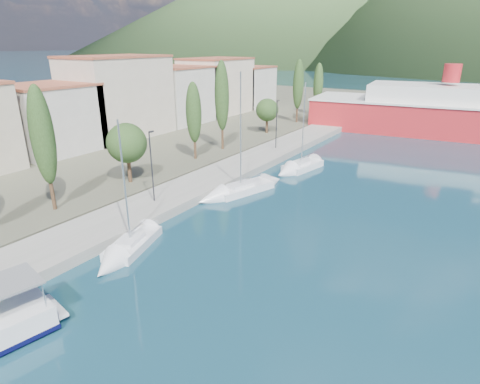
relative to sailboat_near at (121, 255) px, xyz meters
The scene contains 9 objects.
ground 113.36m from the sailboat_near, 87.55° to the left, with size 1400.00×1400.00×0.00m, color #173D4E.
quay 19.71m from the sailboat_near, 102.19° to the left, with size 5.00×88.00×0.80m, color gray.
land_strip 51.32m from the sailboat_near, 145.24° to the left, with size 70.00×148.00×0.70m, color #565644.
town_buildings 40.94m from the sailboat_near, 132.00° to the left, with size 9.20×69.20×11.30m.
tree_row 26.07m from the sailboat_near, 112.91° to the left, with size 3.83×62.55×11.02m.
lamp_posts 8.93m from the sailboat_near, 120.99° to the left, with size 0.15×46.66×6.06m.
sailboat_near is the anchor object (origin of this frame).
sailboat_mid 13.41m from the sailboat_near, 92.47° to the left, with size 4.58×8.73×12.16m.
sailboat_far 23.79m from the sailboat_near, 86.83° to the left, with size 3.52×7.51×10.61m.
Camera 1 is at (14.79, -8.78, 13.64)m, focal length 30.00 mm.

